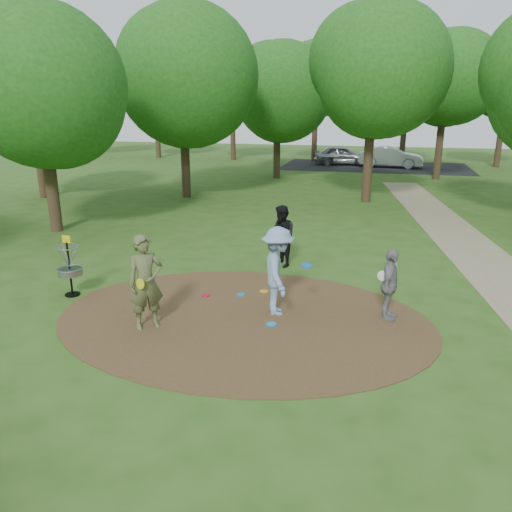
# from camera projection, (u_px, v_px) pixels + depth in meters

# --- Properties ---
(ground) EXTENTS (100.00, 100.00, 0.00)m
(ground) POSITION_uv_depth(u_px,v_px,m) (243.00, 318.00, 11.09)
(ground) COLOR #2D5119
(ground) RESTS_ON ground
(dirt_clearing) EXTENTS (8.40, 8.40, 0.02)m
(dirt_clearing) POSITION_uv_depth(u_px,v_px,m) (243.00, 318.00, 11.08)
(dirt_clearing) COLOR #47301C
(dirt_clearing) RESTS_ON ground
(parking_lot) EXTENTS (14.00, 8.00, 0.01)m
(parking_lot) POSITION_uv_depth(u_px,v_px,m) (375.00, 166.00, 38.40)
(parking_lot) COLOR black
(parking_lot) RESTS_ON ground
(player_observer_with_disc) EXTENTS (0.88, 0.85, 2.03)m
(player_observer_with_disc) POSITION_uv_depth(u_px,v_px,m) (146.00, 282.00, 10.36)
(player_observer_with_disc) COLOR #585F37
(player_observer_with_disc) RESTS_ON ground
(player_throwing_with_disc) EXTENTS (1.34, 1.47, 2.01)m
(player_throwing_with_disc) POSITION_uv_depth(u_px,v_px,m) (278.00, 271.00, 11.08)
(player_throwing_with_disc) COLOR #7E99BC
(player_throwing_with_disc) RESTS_ON ground
(player_walking_with_disc) EXTENTS (1.08, 1.11, 1.80)m
(player_walking_with_disc) POSITION_uv_depth(u_px,v_px,m) (282.00, 236.00, 14.45)
(player_walking_with_disc) COLOR black
(player_walking_with_disc) RESTS_ON ground
(player_waiting_with_disc) EXTENTS (0.55, 0.99, 1.60)m
(player_waiting_with_disc) POSITION_uv_depth(u_px,v_px,m) (390.00, 285.00, 10.83)
(player_waiting_with_disc) COLOR gray
(player_waiting_with_disc) RESTS_ON ground
(disc_ground_cyan) EXTENTS (0.22, 0.22, 0.02)m
(disc_ground_cyan) POSITION_uv_depth(u_px,v_px,m) (241.00, 295.00, 12.40)
(disc_ground_cyan) COLOR #177CBB
(disc_ground_cyan) RESTS_ON dirt_clearing
(disc_ground_blue) EXTENTS (0.22, 0.22, 0.02)m
(disc_ground_blue) POSITION_uv_depth(u_px,v_px,m) (271.00, 324.00, 10.73)
(disc_ground_blue) COLOR #0D8AE7
(disc_ground_blue) RESTS_ON dirt_clearing
(disc_ground_red) EXTENTS (0.22, 0.22, 0.02)m
(disc_ground_red) POSITION_uv_depth(u_px,v_px,m) (206.00, 295.00, 12.36)
(disc_ground_red) COLOR #B6122D
(disc_ground_red) RESTS_ON dirt_clearing
(car_left) EXTENTS (4.62, 2.37, 1.50)m
(car_left) POSITION_uv_depth(u_px,v_px,m) (342.00, 155.00, 39.30)
(car_left) COLOR #94969B
(car_left) RESTS_ON ground
(car_right) EXTENTS (4.80, 1.96, 1.55)m
(car_right) POSITION_uv_depth(u_px,v_px,m) (391.00, 157.00, 37.60)
(car_right) COLOR #A4A8AC
(car_right) RESTS_ON ground
(disc_ground_orange) EXTENTS (0.22, 0.22, 0.02)m
(disc_ground_orange) POSITION_uv_depth(u_px,v_px,m) (264.00, 291.00, 12.62)
(disc_ground_orange) COLOR orange
(disc_ground_orange) RESTS_ON dirt_clearing
(disc_golf_basket) EXTENTS (0.63, 0.63, 1.54)m
(disc_golf_basket) POSITION_uv_depth(u_px,v_px,m) (69.00, 262.00, 12.19)
(disc_golf_basket) COLOR black
(disc_golf_basket) RESTS_ON ground
(tree_ring) EXTENTS (37.34, 45.14, 9.05)m
(tree_ring) POSITION_uv_depth(u_px,v_px,m) (343.00, 86.00, 19.12)
(tree_ring) COLOR #332316
(tree_ring) RESTS_ON ground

